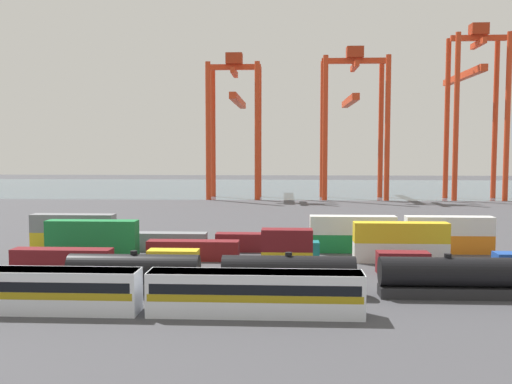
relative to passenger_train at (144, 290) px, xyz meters
The scene contains 26 objects.
ground_plane 63.08m from the passenger_train, 74.12° to the left, with size 420.00×420.00×0.00m, color #424247.
harbour_water 169.79m from the passenger_train, 84.17° to the left, with size 400.00×110.00×0.01m, color #475B6B.
passenger_train is the anchor object (origin of this frame).
freight_tank_row 21.92m from the passenger_train, 18.94° to the left, with size 60.36×2.90×4.36m.
shipping_container_0 22.90m from the passenger_train, 129.25° to the left, with size 12.10×2.44×2.60m, color maroon.
shipping_container_1 17.77m from the passenger_train, 92.77° to the left, with size 6.04×2.44×2.60m, color gold.
shipping_container_2 21.86m from the passenger_train, 54.24° to the left, with size 6.04×2.44×2.60m, color gold.
shipping_container_3 21.91m from the passenger_train, 54.24° to the left, with size 6.04×2.44×2.60m, color maroon.
shipping_container_4 31.80m from the passenger_train, 33.89° to the left, with size 6.04×2.44×2.60m, color maroon.
shipping_container_10 27.95m from the passenger_train, 118.03° to the left, with size 12.10×2.44×2.60m, color #197538.
shipping_container_11 27.99m from the passenger_train, 118.03° to the left, with size 12.10×2.44×2.60m, color #197538.
shipping_container_12 24.68m from the passenger_train, 89.04° to the left, with size 12.10×2.44×2.60m, color maroon.
shipping_container_13 28.34m from the passenger_train, 60.50° to the left, with size 6.04×2.44×2.60m, color #146066.
shipping_container_14 36.94m from the passenger_train, 41.89° to the left, with size 12.10×2.44×2.60m, color silver.
shipping_container_15 36.97m from the passenger_train, 41.89° to the left, with size 12.10×2.44×2.60m, color gold.
shipping_container_16 36.53m from the passenger_train, 120.10° to the left, with size 12.10×2.44×2.60m, color gold.
shipping_container_17 36.56m from the passenger_train, 120.10° to the left, with size 12.10×2.44×2.60m, color slate.
shipping_container_18 31.97m from the passenger_train, 98.70° to the left, with size 12.10×2.44×2.60m, color slate.
shipping_container_19 32.77m from the passenger_train, 74.70° to the left, with size 12.10×2.44×2.60m, color maroon.
shipping_container_20 38.58m from the passenger_train, 55.00° to the left, with size 12.10×2.44×2.60m, color #197538.
shipping_container_21 38.61m from the passenger_train, 55.00° to the left, with size 12.10×2.44×2.60m, color silver.
shipping_container_22 47.61m from the passenger_train, 41.59° to the left, with size 12.10×2.44×2.60m, color orange.
shipping_container_23 47.63m from the passenger_train, 41.59° to the left, with size 12.10×2.44×2.60m, color silver.
gantry_crane_west 126.09m from the passenger_train, 91.23° to the left, with size 15.75×41.00×42.75m.
gantry_crane_central 129.00m from the passenger_train, 75.11° to the left, with size 19.18×33.62×44.30m.
gantry_crane_east 143.38m from the passenger_train, 61.16° to the left, with size 15.77×38.48×50.48m.
Camera 1 is at (-4.69, -69.88, 14.64)m, focal length 39.99 mm.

